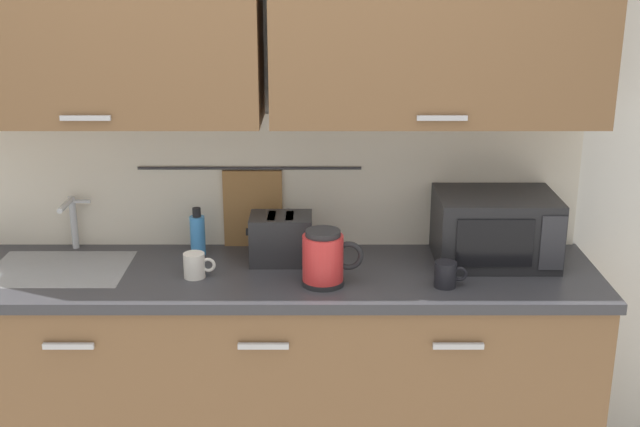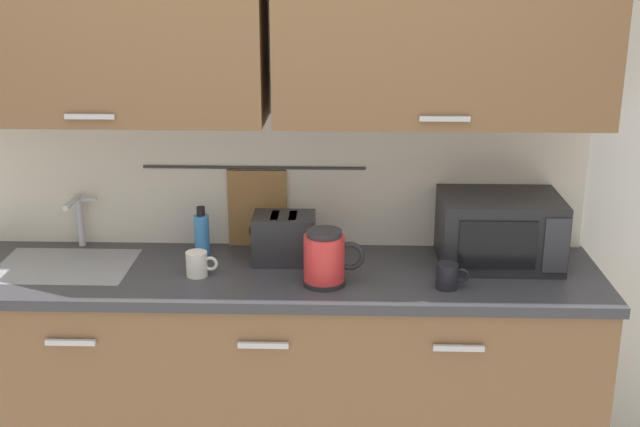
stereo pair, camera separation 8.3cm
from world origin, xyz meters
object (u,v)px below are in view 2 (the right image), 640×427
Objects in this scene: microwave at (499,230)px; toaster at (284,238)px; mug_by_kettle at (448,276)px; mug_near_sink at (198,264)px; electric_kettle at (325,258)px; dish_soap_bottle at (202,233)px.

toaster is at bearing -179.23° from microwave.
mug_by_kettle is at bearing -130.62° from microwave.
microwave is 0.84m from toaster.
toaster is 2.13× the size of mug_by_kettle.
mug_by_kettle is at bearing -5.51° from mug_near_sink.
dish_soap_bottle is at bearing 148.83° from electric_kettle.
toaster is at bearing 157.64° from mug_by_kettle.
electric_kettle reaches higher than mug_near_sink.
mug_by_kettle is (0.61, -0.25, -0.05)m from toaster.
microwave is 0.71m from electric_kettle.
microwave is 1.17m from mug_near_sink.
mug_near_sink is 0.36m from toaster.
electric_kettle is 0.28m from toaster.
microwave is at bearing 19.68° from electric_kettle.
toaster reaches higher than mug_near_sink.
dish_soap_bottle is 0.24m from mug_near_sink.
dish_soap_bottle is at bearing 176.77° from microwave.
microwave reaches higher than toaster.
electric_kettle is 0.59m from dish_soap_bottle.
microwave reaches higher than dish_soap_bottle.
electric_kettle is (-0.67, -0.24, -0.03)m from microwave.
toaster reaches higher than mug_by_kettle.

